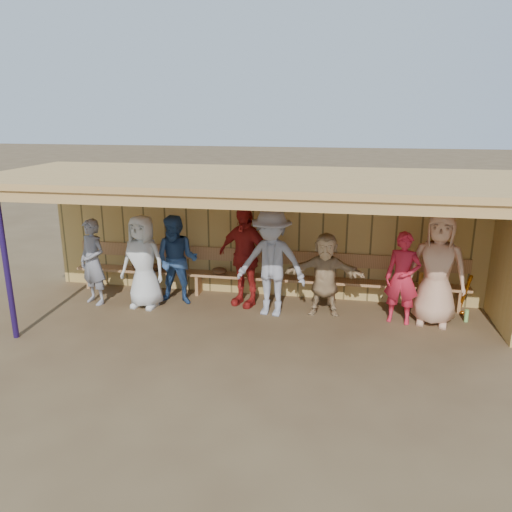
{
  "coord_description": "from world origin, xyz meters",
  "views": [
    {
      "loc": [
        1.52,
        -7.93,
        3.48
      ],
      "look_at": [
        0.0,
        0.35,
        1.05
      ],
      "focal_mm": 35.0,
      "sensor_mm": 36.0,
      "label": 1
    }
  ],
  "objects_px": {
    "player_c": "(177,260)",
    "player_f": "(325,274)",
    "player_a": "(93,262)",
    "player_e": "(271,263)",
    "player_g": "(402,278)",
    "player_b": "(143,262)",
    "player_h": "(437,269)",
    "player_d": "(244,256)",
    "bench": "(263,271)"
  },
  "relations": [
    {
      "from": "player_d",
      "to": "player_g",
      "type": "height_order",
      "value": "player_d"
    },
    {
      "from": "player_b",
      "to": "player_c",
      "type": "distance_m",
      "value": 0.61
    },
    {
      "from": "player_a",
      "to": "player_d",
      "type": "bearing_deg",
      "value": 33.24
    },
    {
      "from": "player_d",
      "to": "player_e",
      "type": "height_order",
      "value": "player_e"
    },
    {
      "from": "player_a",
      "to": "bench",
      "type": "distance_m",
      "value": 3.2
    },
    {
      "from": "player_c",
      "to": "player_h",
      "type": "relative_size",
      "value": 0.87
    },
    {
      "from": "player_b",
      "to": "player_f",
      "type": "xyz_separation_m",
      "value": [
        3.28,
        0.23,
        -0.12
      ]
    },
    {
      "from": "player_a",
      "to": "bench",
      "type": "relative_size",
      "value": 0.21
    },
    {
      "from": "bench",
      "to": "player_c",
      "type": "bearing_deg",
      "value": -158.22
    },
    {
      "from": "player_b",
      "to": "player_e",
      "type": "height_order",
      "value": "player_e"
    },
    {
      "from": "player_f",
      "to": "player_b",
      "type": "bearing_deg",
      "value": -175.03
    },
    {
      "from": "player_c",
      "to": "player_g",
      "type": "bearing_deg",
      "value": -3.27
    },
    {
      "from": "player_f",
      "to": "player_g",
      "type": "distance_m",
      "value": 1.3
    },
    {
      "from": "player_a",
      "to": "player_h",
      "type": "relative_size",
      "value": 0.84
    },
    {
      "from": "player_f",
      "to": "bench",
      "type": "height_order",
      "value": "player_f"
    },
    {
      "from": "player_d",
      "to": "player_f",
      "type": "bearing_deg",
      "value": 14.38
    },
    {
      "from": "player_h",
      "to": "player_f",
      "type": "bearing_deg",
      "value": -171.2
    },
    {
      "from": "player_a",
      "to": "player_e",
      "type": "bearing_deg",
      "value": 25.22
    },
    {
      "from": "player_a",
      "to": "player_f",
      "type": "bearing_deg",
      "value": 27.3
    },
    {
      "from": "player_a",
      "to": "player_e",
      "type": "distance_m",
      "value": 3.35
    },
    {
      "from": "player_c",
      "to": "player_f",
      "type": "bearing_deg",
      "value": -1.81
    },
    {
      "from": "player_h",
      "to": "bench",
      "type": "xyz_separation_m",
      "value": [
        -3.06,
        0.72,
        -0.44
      ]
    },
    {
      "from": "player_b",
      "to": "player_h",
      "type": "xyz_separation_m",
      "value": [
        5.13,
        0.16,
        0.1
      ]
    },
    {
      "from": "player_e",
      "to": "player_h",
      "type": "bearing_deg",
      "value": 10.2
    },
    {
      "from": "player_d",
      "to": "bench",
      "type": "bearing_deg",
      "value": 79.4
    },
    {
      "from": "player_c",
      "to": "player_g",
      "type": "xyz_separation_m",
      "value": [
        4.03,
        -0.16,
        -0.05
      ]
    },
    {
      "from": "player_d",
      "to": "player_c",
      "type": "bearing_deg",
      "value": -149.71
    },
    {
      "from": "player_c",
      "to": "player_e",
      "type": "height_order",
      "value": "player_e"
    },
    {
      "from": "player_f",
      "to": "player_g",
      "type": "height_order",
      "value": "player_g"
    },
    {
      "from": "player_b",
      "to": "player_h",
      "type": "bearing_deg",
      "value": 8.7
    },
    {
      "from": "player_a",
      "to": "player_c",
      "type": "relative_size",
      "value": 0.96
    },
    {
      "from": "player_f",
      "to": "player_h",
      "type": "distance_m",
      "value": 1.86
    },
    {
      "from": "player_c",
      "to": "player_d",
      "type": "bearing_deg",
      "value": 6.89
    },
    {
      "from": "player_f",
      "to": "player_d",
      "type": "bearing_deg",
      "value": 173.03
    },
    {
      "from": "player_b",
      "to": "player_g",
      "type": "xyz_separation_m",
      "value": [
        4.58,
        0.11,
        -0.07
      ]
    },
    {
      "from": "player_h",
      "to": "player_b",
      "type": "bearing_deg",
      "value": -167.27
    },
    {
      "from": "player_g",
      "to": "player_e",
      "type": "bearing_deg",
      "value": -166.74
    },
    {
      "from": "player_e",
      "to": "player_g",
      "type": "bearing_deg",
      "value": 9.44
    },
    {
      "from": "player_e",
      "to": "player_g",
      "type": "xyz_separation_m",
      "value": [
        2.23,
        0.05,
        -0.16
      ]
    },
    {
      "from": "player_b",
      "to": "player_d",
      "type": "xyz_separation_m",
      "value": [
        1.79,
        0.44,
        0.07
      ]
    },
    {
      "from": "player_a",
      "to": "player_c",
      "type": "xyz_separation_m",
      "value": [
        1.54,
        0.27,
        0.03
      ]
    },
    {
      "from": "player_a",
      "to": "player_e",
      "type": "height_order",
      "value": "player_e"
    },
    {
      "from": "player_c",
      "to": "player_h",
      "type": "height_order",
      "value": "player_h"
    },
    {
      "from": "player_a",
      "to": "player_h",
      "type": "height_order",
      "value": "player_h"
    },
    {
      "from": "player_a",
      "to": "player_b",
      "type": "xyz_separation_m",
      "value": [
        0.99,
        0.01,
        0.06
      ]
    },
    {
      "from": "player_b",
      "to": "player_c",
      "type": "relative_size",
      "value": 1.03
    },
    {
      "from": "player_g",
      "to": "player_h",
      "type": "bearing_deg",
      "value": 17.1
    },
    {
      "from": "player_g",
      "to": "player_b",
      "type": "bearing_deg",
      "value": -166.75
    },
    {
      "from": "player_h",
      "to": "player_a",
      "type": "bearing_deg",
      "value": -167.48
    },
    {
      "from": "player_c",
      "to": "player_d",
      "type": "xyz_separation_m",
      "value": [
        1.24,
        0.17,
        0.09
      ]
    }
  ]
}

